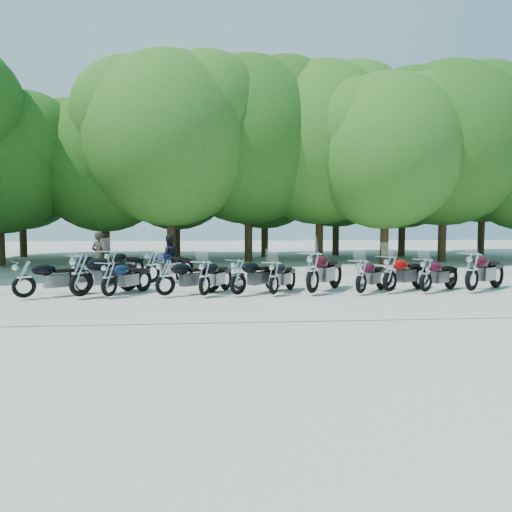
{
  "coord_description": "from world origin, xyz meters",
  "views": [
    {
      "loc": [
        -1.16,
        -12.51,
        2.08
      ],
      "look_at": [
        0.0,
        1.5,
        1.1
      ],
      "focal_mm": 32.0,
      "sensor_mm": 36.0,
      "label": 1
    }
  ],
  "objects": [
    {
      "name": "motorcycle_10",
      "position": [
        5.01,
        0.55,
        0.6
      ],
      "size": [
        2.12,
        1.76,
        1.21
      ],
      "primitive_type": null,
      "rotation": [
        0.0,
        0.0,
        2.19
      ],
      "color": "#3F0818",
      "rests_on": "ground"
    },
    {
      "name": "tree_11",
      "position": [
        -3.76,
        16.43,
        5.49
      ],
      "size": [
        7.56,
        7.56,
        9.28
      ],
      "color": "#3A2614",
      "rests_on": "ground"
    },
    {
      "name": "motorcycle_14",
      "position": [
        -3.43,
        3.28,
        0.68
      ],
      "size": [
        2.05,
        2.35,
        1.36
      ],
      "primitive_type": null,
      "rotation": [
        0.0,
        0.0,
        2.48
      ],
      "color": "#0B0D33",
      "rests_on": "ground"
    },
    {
      "name": "rider_1",
      "position": [
        -3.01,
        4.68,
        0.84
      ],
      "size": [
        0.98,
        0.86,
        1.69
      ],
      "primitive_type": "imported",
      "rotation": [
        0.0,
        0.0,
        3.45
      ],
      "color": "black",
      "rests_on": "ground"
    },
    {
      "name": "tree_3",
      "position": [
        -3.57,
        11.24,
        6.32
      ],
      "size": [
        8.7,
        8.7,
        10.67
      ],
      "color": "#3A2614",
      "rests_on": "ground"
    },
    {
      "name": "motorcycle_0",
      "position": [
        -6.49,
        0.4,
        0.61
      ],
      "size": [
        2.15,
        1.82,
        1.23
      ],
      "primitive_type": null,
      "rotation": [
        0.0,
        0.0,
        2.2
      ],
      "color": "black",
      "rests_on": "ground"
    },
    {
      "name": "tree_2",
      "position": [
        -7.25,
        12.84,
        5.31
      ],
      "size": [
        7.31,
        7.31,
        8.97
      ],
      "color": "#3A2614",
      "rests_on": "ground"
    },
    {
      "name": "motorcycle_1",
      "position": [
        -4.99,
        0.44,
        0.71
      ],
      "size": [
        2.06,
        2.48,
        1.41
      ],
      "primitive_type": null,
      "rotation": [
        0.0,
        0.0,
        2.53
      ],
      "color": "black",
      "rests_on": "ground"
    },
    {
      "name": "tree_6",
      "position": [
        7.55,
        10.82,
        5.81
      ],
      "size": [
        8.0,
        8.0,
        9.82
      ],
      "color": "#3A2614",
      "rests_on": "ground"
    },
    {
      "name": "rider_0",
      "position": [
        -5.54,
        4.71,
        0.91
      ],
      "size": [
        0.77,
        0.64,
        1.82
      ],
      "primitive_type": "imported",
      "rotation": [
        0.0,
        0.0,
        2.78
      ],
      "color": "#2A261C",
      "rests_on": "ground"
    },
    {
      "name": "motorcycle_11",
      "position": [
        6.47,
        0.57,
        0.7
      ],
      "size": [
        2.44,
        2.05,
        1.39
      ],
      "primitive_type": null,
      "rotation": [
        0.0,
        0.0,
        2.19
      ],
      "color": "#350714",
      "rests_on": "ground"
    },
    {
      "name": "tree_14",
      "position": [
        10.68,
        16.09,
        5.83
      ],
      "size": [
        8.02,
        8.02,
        9.84
      ],
      "color": "#3A2614",
      "rests_on": "ground"
    },
    {
      "name": "motorcycle_5",
      "position": [
        -0.6,
        0.46,
        0.62
      ],
      "size": [
        2.06,
        1.98,
        1.24
      ],
      "primitive_type": null,
      "rotation": [
        0.0,
        0.0,
        2.32
      ],
      "color": "black",
      "rests_on": "ground"
    },
    {
      "name": "motorcycle_6",
      "position": [
        0.43,
        0.44,
        0.58
      ],
      "size": [
        1.51,
        2.1,
        1.16
      ],
      "primitive_type": null,
      "rotation": [
        0.0,
        0.0,
        2.65
      ],
      "color": "black",
      "rests_on": "ground"
    },
    {
      "name": "motorcycle_8",
      "position": [
        3.0,
        0.44,
        0.59
      ],
      "size": [
        1.89,
        1.98,
        1.19
      ],
      "primitive_type": null,
      "rotation": [
        0.0,
        0.0,
        2.4
      ],
      "color": "#390720",
      "rests_on": "ground"
    },
    {
      "name": "ground",
      "position": [
        0.0,
        0.0,
        0.0
      ],
      "size": [
        90.0,
        90.0,
        0.0
      ],
      "primitive_type": "plane",
      "color": "#A3A094",
      "rests_on": "ground"
    },
    {
      "name": "tree_12",
      "position": [
        1.8,
        16.47,
        5.72
      ],
      "size": [
        7.88,
        7.88,
        9.67
      ],
      "color": "#3A2614",
      "rests_on": "ground"
    },
    {
      "name": "motorcycle_13",
      "position": [
        -4.82,
        3.32,
        0.68
      ],
      "size": [
        1.52,
        2.51,
        1.36
      ],
      "primitive_type": null,
      "rotation": [
        0.0,
        0.0,
        2.79
      ],
      "color": "black",
      "rests_on": "ground"
    },
    {
      "name": "tree_5",
      "position": [
        4.61,
        13.2,
        6.57
      ],
      "size": [
        9.04,
        9.04,
        11.1
      ],
      "color": "#3A2614",
      "rests_on": "ground"
    },
    {
      "name": "motorcycle_3",
      "position": [
        -2.67,
        0.48,
        0.61
      ],
      "size": [
        2.14,
        1.75,
        1.21
      ],
      "primitive_type": null,
      "rotation": [
        0.0,
        0.0,
        2.17
      ],
      "color": "black",
      "rests_on": "ground"
    },
    {
      "name": "motorcycle_9",
      "position": [
        3.95,
        0.66,
        0.65
      ],
      "size": [
        2.27,
        1.9,
        1.29
      ],
      "primitive_type": null,
      "rotation": [
        0.0,
        0.0,
        2.19
      ],
      "color": "#880804",
      "rests_on": "ground"
    },
    {
      "name": "tree_10",
      "position": [
        -8.29,
        16.97,
        5.66
      ],
      "size": [
        7.78,
        7.78,
        9.55
      ],
      "color": "#3A2614",
      "rests_on": "ground"
    },
    {
      "name": "motorcycle_12",
      "position": [
        -5.92,
        3.22,
        0.62
      ],
      "size": [
        1.51,
        2.26,
        1.23
      ],
      "primitive_type": null,
      "rotation": [
        0.0,
        0.0,
        2.71
      ],
      "color": "black",
      "rests_on": "ground"
    },
    {
      "name": "tree_9",
      "position": [
        -13.53,
        17.59,
        5.52
      ],
      "size": [
        7.59,
        7.59,
        9.32
      ],
      "color": "#3A2614",
      "rests_on": "ground"
    },
    {
      "name": "tree_13",
      "position": [
        6.69,
        17.47,
        6.04
      ],
      "size": [
        8.31,
        8.31,
        10.2
      ],
      "color": "#3A2614",
      "rests_on": "ground"
    },
    {
      "name": "motorcycle_4",
      "position": [
        -1.56,
        0.41,
        0.6
      ],
      "size": [
        1.46,
        2.19,
        1.2
      ],
      "primitive_type": null,
      "rotation": [
        0.0,
        0.0,
        2.71
      ],
      "color": "black",
      "rests_on": "ground"
    },
    {
      "name": "motorcycle_7",
      "position": [
        1.58,
        0.52,
        0.72
      ],
      "size": [
        2.11,
        2.54,
        1.45
      ],
      "primitive_type": null,
      "rotation": [
        0.0,
        0.0,
        2.53
      ],
      "color": "#360713",
      "rests_on": "ground"
    },
    {
      "name": "tree_7",
      "position": [
        11.2,
        11.78,
        6.39
      ],
      "size": [
        8.79,
        8.79,
        10.79
      ],
      "color": "#3A2614",
      "rests_on": "ground"
    },
    {
      "name": "motorcycle_2",
      "position": [
        -4.22,
        0.48,
        0.58
      ],
      "size": [
        1.58,
        2.11,
        1.17
      ],
      "primitive_type": null,
      "rotation": [
        0.0,
        0.0,
        2.62
      ],
      "color": "#0B1A31",
      "rests_on": "ground"
    },
    {
      "name": "tree_15",
      "position": [
        16.61,
        17.02,
        7.03
      ],
      "size": [
        9.67,
        9.67,
        11.86
      ],
      "color": "#3A2614",
      "rests_on": "ground"
    },
    {
      "name": "tree_4",
      "position": [
        0.54,
        13.09,
        6.64
      ],
      "size": [
        9.13,
        9.13,
        11.2
      ],
      "color": "#3A2614",
      "rests_on": "ground"
    }
  ]
}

